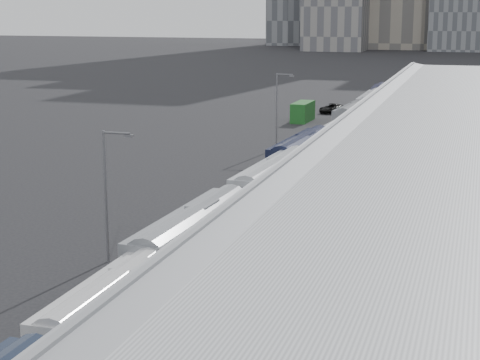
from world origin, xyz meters
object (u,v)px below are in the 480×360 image
at_px(bus_6, 333,142).
at_px(suv, 332,108).
at_px(bus_9, 379,99).
at_px(shipping_container, 303,112).
at_px(bus_3, 194,247).
at_px(bus_7, 355,120).
at_px(street_lamp_far, 278,106).
at_px(bus_8, 371,107).
at_px(bus_5, 302,159).
at_px(bus_4, 274,189).
at_px(bus_2, 118,315).
at_px(street_lamp_near, 108,187).

bearing_deg(bus_6, suv, 105.12).
xyz_separation_m(bus_6, bus_9, (-0.48, 43.55, 0.04)).
bearing_deg(suv, bus_6, -62.39).
xyz_separation_m(bus_6, shipping_container, (-8.90, 25.06, -0.11)).
xyz_separation_m(bus_3, bus_7, (0.67, 58.56, -0.11)).
distance_m(bus_3, bus_7, 58.56).
distance_m(bus_9, street_lamp_far, 42.03).
height_order(bus_8, shipping_container, bus_8).
bearing_deg(shipping_container, bus_3, -81.24).
bearing_deg(bus_9, bus_8, -90.69).
bearing_deg(bus_8, bus_5, -90.83).
relative_size(bus_8, street_lamp_far, 1.51).
bearing_deg(bus_5, suv, 100.70).
xyz_separation_m(bus_4, bus_9, (-0.20, 68.39, -0.19)).
distance_m(bus_3, suv, 77.27).
bearing_deg(bus_2, suv, 94.01).
bearing_deg(bus_5, bus_7, 92.54).
bearing_deg(street_lamp_far, bus_3, -82.49).
distance_m(bus_8, suv, 7.97).
relative_size(bus_2, bus_3, 0.90).
bearing_deg(bus_9, street_lamp_far, -101.24).
relative_size(bus_9, street_lamp_far, 1.44).
bearing_deg(shipping_container, bus_5, -75.76).
height_order(bus_7, street_lamp_far, street_lamp_far).
bearing_deg(street_lamp_far, bus_8, 77.02).
bearing_deg(bus_2, street_lamp_near, 117.58).
bearing_deg(bus_5, bus_8, 92.62).
relative_size(shipping_container, suv, 1.20).
xyz_separation_m(bus_2, bus_4, (0.55, 27.67, 0.15)).
distance_m(bus_2, bus_6, 52.52).
distance_m(bus_3, street_lamp_near, 6.72).
bearing_deg(bus_9, bus_7, -92.23).
bearing_deg(bus_6, bus_8, 94.55).
height_order(street_lamp_near, shipping_container, street_lamp_near).
bearing_deg(bus_8, street_lamp_near, -95.13).
bearing_deg(bus_8, bus_3, -90.45).
xyz_separation_m(bus_6, street_lamp_far, (-6.71, 2.13, 3.51)).
xyz_separation_m(bus_9, street_lamp_far, (-6.23, -41.42, 3.47)).
xyz_separation_m(street_lamp_near, shipping_container, (-2.07, 65.99, -3.54)).
distance_m(bus_6, bus_7, 16.91).
height_order(bus_5, street_lamp_near, street_lamp_near).
bearing_deg(bus_2, bus_5, 90.25).
bearing_deg(street_lamp_near, bus_9, 85.71).
relative_size(bus_4, bus_7, 1.05).
distance_m(bus_4, suv, 60.58).
height_order(bus_3, suv, bus_3).
xyz_separation_m(bus_9, street_lamp_near, (-6.34, -84.48, 3.39)).
bearing_deg(bus_6, street_lamp_near, -95.00).
bearing_deg(street_lamp_far, bus_9, 81.45).
xyz_separation_m(bus_8, suv, (-6.61, 4.35, -0.91)).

